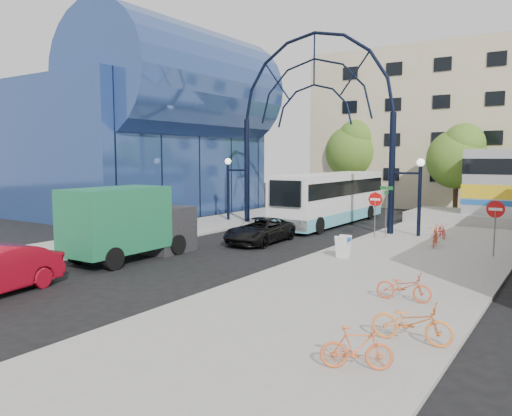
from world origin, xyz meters
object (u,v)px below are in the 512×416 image
Objects in this scene: tree_north_b at (354,149)px; green_truck at (131,223)px; sandwich_board at (343,244)px; bike_near_b at (435,236)px; bike_far_a at (404,287)px; city_bus at (331,198)px; bike_far_b at (357,348)px; do_not_enter_sign at (495,215)px; street_name_sign at (386,201)px; gateway_arch at (314,91)px; stop_sign at (375,204)px; black_suv at (260,231)px; tree_north_a at (459,156)px; bike_far_c at (412,322)px; bike_near_a at (442,230)px.

tree_north_b reaches higher than green_truck.
green_truck is (-8.01, -4.76, 0.85)m from sandwich_board.
green_truck reaches higher than bike_near_b.
bike_near_b is 1.06× the size of bike_far_a.
city_bus is 23.70m from bike_far_b.
tree_north_b is at bearing 126.74° from do_not_enter_sign.
gateway_arch is at bearing 164.93° from street_name_sign.
gateway_arch is at bearing 157.37° from stop_sign.
black_suv is at bearing -79.80° from tree_north_b.
tree_north_a is (1.32, 13.93, 2.61)m from stop_sign.
stop_sign is 12.98m from green_truck.
gateway_arch reaches higher than bike_far_c.
city_bus is 18.57m from bike_far_a.
green_truck is 14.52m from bike_near_b.
tree_north_a is 11.42m from city_bus.
do_not_enter_sign is 0.31× the size of tree_north_b.
street_name_sign reaches higher than bike_near_b.
black_suv reaches higher than bike_far_b.
bike_far_c is at bearing -68.78° from street_name_sign.
bike_near_a is (7.87, 0.00, -8.02)m from gateway_arch.
tree_north_a is 28.96m from bike_far_c.
green_truck is at bearing -114.46° from black_suv.
do_not_enter_sign is 0.89× the size of street_name_sign.
tree_north_a reaches higher than stop_sign.
bike_far_a is (3.66, -24.93, -4.05)m from tree_north_a.
bike_far_a is 1.10× the size of bike_far_b.
black_suv is (-5.49, 1.80, -0.08)m from sandwich_board.
stop_sign is 1.66× the size of bike_far_b.
street_name_sign is 1.86× the size of bike_far_b.
green_truck is 13.91m from bike_far_c.
do_not_enter_sign is at bearing -28.01° from bike_far_b.
bike_near_b reaches higher than bike_far_b.
stop_sign is at bearing -171.64° from bike_near_a.
tree_north_a is at bearing 107.03° from do_not_enter_sign.
tree_north_a is at bearing -17.83° from bike_far_b.
street_name_sign reaches higher than bike_far_b.
sandwich_board is at bearing -68.41° from tree_north_b.
gateway_arch reaches higher than black_suv.
do_not_enter_sign is 9.19m from bike_far_a.
bike_far_a is at bearing -65.62° from stop_sign.
bike_far_a is (9.79, -13.00, -8.00)m from gateway_arch.
stop_sign is (4.80, -2.00, -6.56)m from gateway_arch.
bike_far_c is at bearing -56.05° from gateway_arch.
tree_north_b reaches higher than bike_near_a.
tree_north_a is at bearing 88.50° from sandwich_board.
street_name_sign is 3.41m from bike_near_a.
do_not_enter_sign is 16.86m from tree_north_a.
stop_sign is 1.42× the size of bike_near_b.
do_not_enter_sign is 14.55m from bike_far_b.
tree_north_a is 15.55m from bike_near_b.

